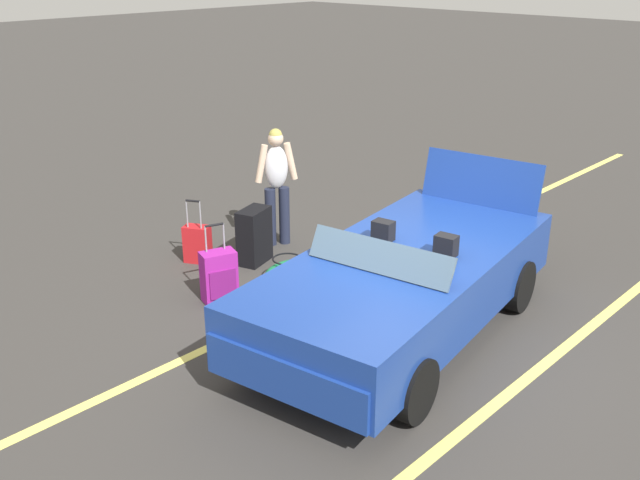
{
  "coord_description": "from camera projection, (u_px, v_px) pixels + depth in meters",
  "views": [
    {
      "loc": [
        5.54,
        4.05,
        3.83
      ],
      "look_at": [
        -0.02,
        -1.22,
        0.75
      ],
      "focal_mm": 40.24,
      "sensor_mm": 36.0,
      "label": 1
    }
  ],
  "objects": [
    {
      "name": "ground_plane",
      "position": [
        400.0,
        334.0,
        7.74
      ],
      "size": [
        80.0,
        80.0,
        0.0
      ],
      "primitive_type": "plane",
      "color": "#383533"
    },
    {
      "name": "lot_line_near",
      "position": [
        315.0,
        298.0,
        8.55
      ],
      "size": [
        18.0,
        0.12,
        0.01
      ],
      "primitive_type": "cube",
      "color": "#EAE066",
      "rests_on": "ground_plane"
    },
    {
      "name": "lot_line_mid",
      "position": [
        520.0,
        385.0,
        6.83
      ],
      "size": [
        18.0,
        0.12,
        0.01
      ],
      "primitive_type": "cube",
      "color": "#EAE066",
      "rests_on": "ground_plane"
    },
    {
      "name": "convertible_car",
      "position": [
        393.0,
        291.0,
        7.37
      ],
      "size": [
        4.35,
        2.37,
        1.54
      ],
      "rotation": [
        0.0,
        0.0,
        0.15
      ],
      "color": "navy",
      "rests_on": "ground_plane"
    },
    {
      "name": "duffel_bag",
      "position": [
        287.0,
        272.0,
        8.87
      ],
      "size": [
        0.69,
        0.45,
        0.34
      ],
      "rotation": [
        0.0,
        0.0,
        6.06
      ],
      "color": "#19723F",
      "rests_on": "ground_plane"
    },
    {
      "name": "suitcase_medium_bright",
      "position": [
        219.0,
        276.0,
        8.37
      ],
      "size": [
        0.46,
        0.36,
        0.95
      ],
      "rotation": [
        0.0,
        0.0,
        1.24
      ],
      "color": "#991E8C",
      "rests_on": "ground_plane"
    },
    {
      "name": "suitcase_small_carryon",
      "position": [
        198.0,
        244.0,
        9.47
      ],
      "size": [
        0.34,
        0.39,
        0.88
      ],
      "rotation": [
        0.0,
        0.0,
        3.65
      ],
      "color": "red",
      "rests_on": "ground_plane"
    },
    {
      "name": "suitcase_large_black",
      "position": [
        254.0,
        236.0,
        9.41
      ],
      "size": [
        0.54,
        0.41,
        0.74
      ],
      "rotation": [
        0.0,
        0.0,
        5.01
      ],
      "color": "black",
      "rests_on": "ground_plane"
    },
    {
      "name": "traveler_person",
      "position": [
        277.0,
        180.0,
        9.8
      ],
      "size": [
        0.57,
        0.36,
        1.65
      ],
      "rotation": [
        0.0,
        0.0,
        1.08
      ],
      "color": "#1E2338",
      "rests_on": "ground_plane"
    }
  ]
}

